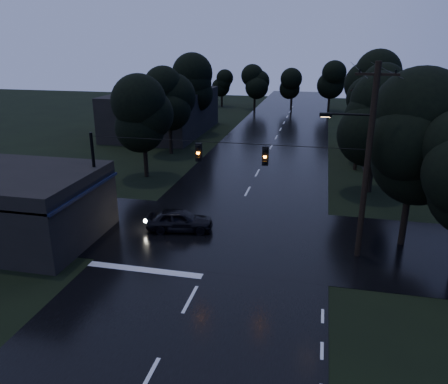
% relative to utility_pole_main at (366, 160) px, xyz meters
% --- Properties ---
extents(ground, '(160.00, 160.00, 0.00)m').
position_rel_utility_pole_main_xyz_m(ground, '(-7.41, -11.00, -5.26)').
color(ground, black).
rests_on(ground, ground).
extents(main_road, '(12.00, 120.00, 0.02)m').
position_rel_utility_pole_main_xyz_m(main_road, '(-7.41, 19.00, -5.26)').
color(main_road, black).
rests_on(main_road, ground).
extents(cross_street, '(60.00, 9.00, 0.02)m').
position_rel_utility_pole_main_xyz_m(cross_street, '(-7.41, 1.00, -5.26)').
color(cross_street, black).
rests_on(cross_street, ground).
extents(building_far_right, '(10.00, 14.00, 4.40)m').
position_rel_utility_pole_main_xyz_m(building_far_right, '(6.59, 23.00, -3.06)').
color(building_far_right, black).
rests_on(building_far_right, ground).
extents(building_far_left, '(10.00, 16.00, 5.00)m').
position_rel_utility_pole_main_xyz_m(building_far_left, '(-21.41, 29.00, -2.76)').
color(building_far_left, black).
rests_on(building_far_left, ground).
extents(utility_pole_main, '(3.50, 0.30, 10.00)m').
position_rel_utility_pole_main_xyz_m(utility_pole_main, '(0.00, 0.00, 0.00)').
color(utility_pole_main, black).
rests_on(utility_pole_main, ground).
extents(utility_pole_far, '(2.00, 0.30, 7.50)m').
position_rel_utility_pole_main_xyz_m(utility_pole_far, '(0.89, 17.00, -1.38)').
color(utility_pole_far, black).
rests_on(utility_pole_far, ground).
extents(anchor_pole_left, '(0.18, 0.18, 6.00)m').
position_rel_utility_pole_main_xyz_m(anchor_pole_left, '(-14.91, 0.00, -2.26)').
color(anchor_pole_left, black).
rests_on(anchor_pole_left, ground).
extents(span_signals, '(15.00, 0.37, 1.12)m').
position_rel_utility_pole_main_xyz_m(span_signals, '(-6.85, -0.01, -0.01)').
color(span_signals, black).
rests_on(span_signals, ground).
extents(tree_corner_near, '(4.48, 4.48, 9.44)m').
position_rel_utility_pole_main_xyz_m(tree_corner_near, '(2.59, 2.00, 0.74)').
color(tree_corner_near, black).
rests_on(tree_corner_near, ground).
extents(tree_left_a, '(3.92, 3.92, 8.26)m').
position_rel_utility_pole_main_xyz_m(tree_left_a, '(-16.41, 11.00, -0.02)').
color(tree_left_a, black).
rests_on(tree_left_a, ground).
extents(tree_left_b, '(4.20, 4.20, 8.85)m').
position_rel_utility_pole_main_xyz_m(tree_left_b, '(-17.01, 19.00, 0.36)').
color(tree_left_b, black).
rests_on(tree_left_b, ground).
extents(tree_left_c, '(4.48, 4.48, 9.44)m').
position_rel_utility_pole_main_xyz_m(tree_left_c, '(-17.61, 29.00, 0.74)').
color(tree_left_c, black).
rests_on(tree_left_c, ground).
extents(tree_right_a, '(4.20, 4.20, 8.85)m').
position_rel_utility_pole_main_xyz_m(tree_right_a, '(1.59, 11.00, 0.36)').
color(tree_right_a, black).
rests_on(tree_right_a, ground).
extents(tree_right_b, '(4.48, 4.48, 9.44)m').
position_rel_utility_pole_main_xyz_m(tree_right_b, '(2.19, 19.00, 0.74)').
color(tree_right_b, black).
rests_on(tree_right_b, ground).
extents(tree_right_c, '(4.76, 4.76, 10.03)m').
position_rel_utility_pole_main_xyz_m(tree_right_c, '(2.79, 29.00, 1.11)').
color(tree_right_c, black).
rests_on(tree_right_c, ground).
extents(car, '(4.19, 2.29, 1.35)m').
position_rel_utility_pole_main_xyz_m(car, '(-10.18, 1.05, -4.58)').
color(car, black).
rests_on(car, ground).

